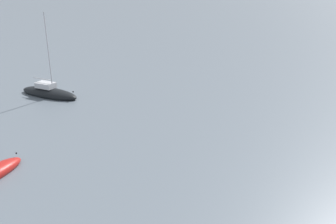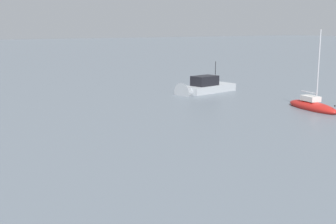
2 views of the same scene
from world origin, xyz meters
TOP-DOWN VIEW (x-y plane):
  - sailboat_black_mid at (-6.83, 13.19)m, footprint 3.51×7.93m

SIDE VIEW (x-z plane):
  - sailboat_black_mid at x=-6.83m, z-range -4.51..5.25m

